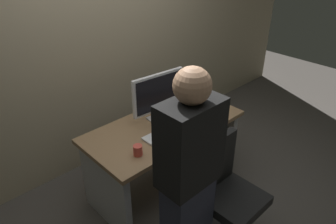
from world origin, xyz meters
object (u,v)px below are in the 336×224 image
(desk, at_px, (164,144))
(book_stack, at_px, (185,95))
(monitor, at_px, (158,94))
(cell_phone, at_px, (210,113))
(keyboard, at_px, (165,132))
(cup_near_keyboard, at_px, (138,150))
(person_at_desk, at_px, (188,182))
(office_chair, at_px, (226,199))
(mouse, at_px, (187,120))

(desk, relative_size, book_stack, 7.01)
(desk, height_order, monitor, monitor)
(cell_phone, bearing_deg, keyboard, -165.78)
(cup_near_keyboard, bearing_deg, desk, 22.68)
(desk, bearing_deg, person_at_desk, -123.00)
(desk, xyz_separation_m, book_stack, (0.46, 0.18, 0.29))
(office_chair, xyz_separation_m, monitor, (0.11, 0.91, 0.55))
(cell_phone, bearing_deg, desk, 179.27)
(office_chair, distance_m, cup_near_keyboard, 0.80)
(cell_phone, bearing_deg, monitor, 166.24)
(monitor, distance_m, cup_near_keyboard, 0.62)
(monitor, height_order, keyboard, monitor)
(desk, relative_size, office_chair, 1.57)
(cup_near_keyboard, height_order, cell_phone, cup_near_keyboard)
(monitor, xyz_separation_m, cup_near_keyboard, (-0.49, -0.30, -0.21))
(desk, xyz_separation_m, keyboard, (-0.10, -0.12, 0.23))
(cup_near_keyboard, xyz_separation_m, cell_phone, (0.92, 0.03, -0.04))
(keyboard, distance_m, book_stack, 0.63)
(keyboard, xyz_separation_m, mouse, (0.29, 0.01, 0.01))
(cup_near_keyboard, bearing_deg, mouse, 7.41)
(mouse, bearing_deg, book_stack, 46.84)
(mouse, distance_m, cup_near_keyboard, 0.66)
(person_at_desk, xyz_separation_m, mouse, (0.69, 0.66, -0.10))
(mouse, xyz_separation_m, book_stack, (0.27, 0.29, 0.06))
(person_at_desk, bearing_deg, office_chair, -4.43)
(keyboard, relative_size, cell_phone, 2.99)
(cup_near_keyboard, xyz_separation_m, book_stack, (0.92, 0.37, 0.03))
(desk, relative_size, monitor, 2.74)
(monitor, bearing_deg, cell_phone, -32.28)
(book_stack, bearing_deg, keyboard, -152.01)
(desk, height_order, mouse, mouse)
(desk, bearing_deg, cell_phone, -19.24)
(keyboard, bearing_deg, book_stack, 29.79)
(keyboard, distance_m, cup_near_keyboard, 0.37)
(person_at_desk, height_order, cell_phone, person_at_desk)
(person_at_desk, bearing_deg, keyboard, 58.32)
(cup_near_keyboard, bearing_deg, person_at_desk, -93.86)
(office_chair, height_order, cup_near_keyboard, office_chair)
(office_chair, bearing_deg, cup_near_keyboard, 122.07)
(keyboard, xyz_separation_m, book_stack, (0.55, 0.29, 0.06))
(office_chair, distance_m, monitor, 1.07)
(monitor, distance_m, book_stack, 0.47)
(desk, xyz_separation_m, mouse, (0.19, -0.11, 0.24))
(desk, distance_m, cup_near_keyboard, 0.56)
(book_stack, xyz_separation_m, cell_phone, (-0.00, -0.34, -0.07))
(keyboard, height_order, cell_phone, keyboard)
(office_chair, relative_size, person_at_desk, 0.57)
(office_chair, bearing_deg, desk, 84.39)
(desk, distance_m, cell_phone, 0.53)
(monitor, distance_m, keyboard, 0.36)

